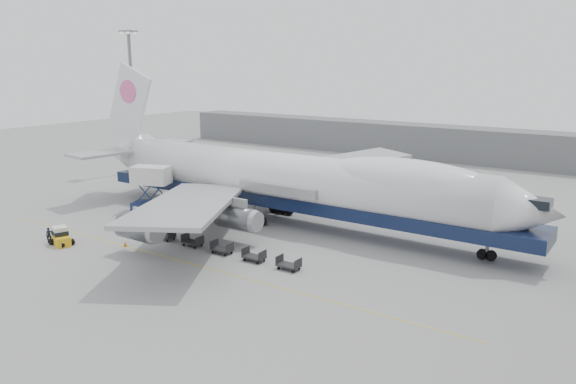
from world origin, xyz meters
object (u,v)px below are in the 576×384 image
Objects in this scene: airliner at (291,180)px; baggage_tug at (61,237)px; ground_worker at (49,235)px; catering_truck at (152,186)px.

baggage_tug is (-16.50, -21.66, -4.72)m from airliner.
airliner reaches higher than ground_worker.
catering_truck is 16.49m from baggage_tug.
ground_worker is (-18.39, -21.91, -4.77)m from airliner.
airliner is 20.09m from catering_truck.
airliner is 27.64m from baggage_tug.
airliner is 39.23× the size of ground_worker.
catering_truck reaches higher than baggage_tug.
catering_truck is at bearing 120.81° from baggage_tug.
airliner is 29.00m from ground_worker.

